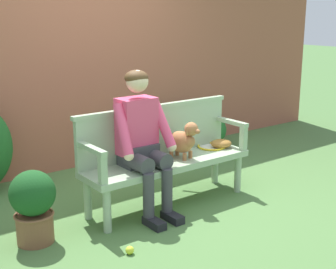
% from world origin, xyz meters
% --- Properties ---
extents(ground_plane, '(40.00, 40.00, 0.00)m').
position_xyz_m(ground_plane, '(0.00, 0.00, 0.00)').
color(ground_plane, '#4C753D').
extents(brick_garden_fence, '(8.00, 0.30, 2.46)m').
position_xyz_m(brick_garden_fence, '(0.00, 1.71, 1.23)').
color(brick_garden_fence, '#9E5642').
rests_on(brick_garden_fence, ground).
extents(hedge_bush_mid_left, '(1.19, 1.06, 0.59)m').
position_xyz_m(hedge_bush_mid_left, '(1.24, 1.29, 0.29)').
color(hedge_bush_mid_left, '#1E5B23').
rests_on(hedge_bush_mid_left, ground).
extents(garden_bench, '(1.70, 0.46, 0.45)m').
position_xyz_m(garden_bench, '(0.00, 0.00, 0.39)').
color(garden_bench, '#9EB793').
rests_on(garden_bench, ground).
extents(bench_backrest, '(1.74, 0.06, 0.50)m').
position_xyz_m(bench_backrest, '(0.00, 0.20, 0.70)').
color(bench_backrest, '#9EB793').
rests_on(bench_backrest, garden_bench).
extents(bench_armrest_left_end, '(0.06, 0.46, 0.28)m').
position_xyz_m(bench_armrest_left_end, '(-0.81, -0.08, 0.65)').
color(bench_armrest_left_end, '#9EB793').
rests_on(bench_armrest_left_end, garden_bench).
extents(bench_armrest_right_end, '(0.06, 0.46, 0.28)m').
position_xyz_m(bench_armrest_right_end, '(0.81, -0.08, 0.65)').
color(bench_armrest_right_end, '#9EB793').
rests_on(bench_armrest_right_end, garden_bench).
extents(person_seated, '(0.56, 0.63, 1.32)m').
position_xyz_m(person_seated, '(-0.30, -0.01, 0.72)').
color(person_seated, black).
rests_on(person_seated, ground).
extents(dog_on_bench, '(0.24, 0.36, 0.37)m').
position_xyz_m(dog_on_bench, '(0.15, -0.05, 0.63)').
color(dog_on_bench, '#AD7042').
rests_on(dog_on_bench, garden_bench).
extents(tennis_racket, '(0.45, 0.55, 0.03)m').
position_xyz_m(tennis_racket, '(0.61, 0.10, 0.46)').
color(tennis_racket, yellow).
rests_on(tennis_racket, garden_bench).
extents(baseball_glove, '(0.27, 0.25, 0.09)m').
position_xyz_m(baseball_glove, '(0.69, -0.00, 0.49)').
color(baseball_glove, '#9E6B2D').
rests_on(baseball_glove, garden_bench).
extents(tennis_ball, '(0.07, 0.07, 0.07)m').
position_xyz_m(tennis_ball, '(-0.83, -0.61, 0.03)').
color(tennis_ball, '#CCDB33').
rests_on(tennis_ball, ground).
extents(potted_plant, '(0.37, 0.37, 0.61)m').
position_xyz_m(potted_plant, '(-1.33, 0.02, 0.33)').
color(potted_plant, brown).
rests_on(potted_plant, ground).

